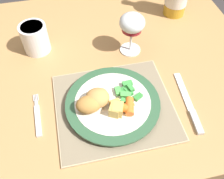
% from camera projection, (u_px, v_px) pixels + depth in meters
% --- Properties ---
extents(ground_plane, '(6.00, 6.00, 0.00)m').
position_uv_depth(ground_plane, '(97.00, 160.00, 1.36)').
color(ground_plane, '#383333').
extents(dining_table, '(1.10, 0.81, 0.74)m').
position_uv_depth(dining_table, '(88.00, 87.00, 0.86)').
color(dining_table, '#AD7F4C').
rests_on(dining_table, ground).
extents(placemat, '(0.31, 0.28, 0.01)m').
position_uv_depth(placemat, '(114.00, 106.00, 0.68)').
color(placemat, tan).
rests_on(placemat, dining_table).
extents(dinner_plate, '(0.25, 0.25, 0.02)m').
position_uv_depth(dinner_plate, '(113.00, 104.00, 0.67)').
color(dinner_plate, silver).
rests_on(dinner_plate, placemat).
extents(breaded_croquettes, '(0.10, 0.08, 0.04)m').
position_uv_depth(breaded_croquettes, '(95.00, 100.00, 0.64)').
color(breaded_croquettes, '#B77F3D').
rests_on(breaded_croquettes, dinner_plate).
extents(green_beans_pile, '(0.07, 0.08, 0.02)m').
position_uv_depth(green_beans_pile, '(127.00, 91.00, 0.67)').
color(green_beans_pile, '#338438').
rests_on(green_beans_pile, dinner_plate).
extents(glazed_carrots, '(0.05, 0.05, 0.02)m').
position_uv_depth(glazed_carrots, '(128.00, 107.00, 0.64)').
color(glazed_carrots, orange).
rests_on(glazed_carrots, dinner_plate).
extents(fork, '(0.02, 0.14, 0.01)m').
position_uv_depth(fork, '(38.00, 117.00, 0.66)').
color(fork, silver).
rests_on(fork, dining_table).
extents(table_knife, '(0.03, 0.21, 0.01)m').
position_uv_depth(table_knife, '(190.00, 107.00, 0.68)').
color(table_knife, silver).
rests_on(table_knife, dining_table).
extents(wine_glass, '(0.08, 0.08, 0.14)m').
position_uv_depth(wine_glass, '(132.00, 25.00, 0.74)').
color(wine_glass, silver).
rests_on(wine_glass, dining_table).
extents(roast_potatoes, '(0.04, 0.05, 0.03)m').
position_uv_depth(roast_potatoes, '(116.00, 109.00, 0.63)').
color(roast_potatoes, gold).
rests_on(roast_potatoes, dinner_plate).
extents(drinking_cup, '(0.08, 0.08, 0.09)m').
position_uv_depth(drinking_cup, '(35.00, 38.00, 0.78)').
color(drinking_cup, white).
rests_on(drinking_cup, dining_table).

